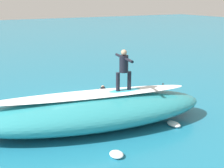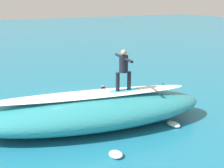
{
  "view_description": "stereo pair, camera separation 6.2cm",
  "coord_description": "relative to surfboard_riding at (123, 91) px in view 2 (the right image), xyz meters",
  "views": [
    {
      "loc": [
        4.06,
        11.24,
        4.78
      ],
      "look_at": [
        -1.75,
        0.57,
        1.11
      ],
      "focal_mm": 45.42,
      "sensor_mm": 36.0,
      "label": 1
    },
    {
      "loc": [
        4.0,
        11.26,
        4.78
      ],
      "look_at": [
        -1.75,
        0.57,
        1.11
      ],
      "focal_mm": 45.42,
      "sensor_mm": 36.0,
      "label": 2
    }
  ],
  "objects": [
    {
      "name": "surfer_riding",
      "position": [
        0.0,
        0.0,
        0.97
      ],
      "size": [
        0.63,
        1.51,
        1.6
      ],
      "rotation": [
        0.0,
        0.0,
        -0.13
      ],
      "color": "black",
      "rests_on": "surfboard_riding"
    },
    {
      "name": "foam_patch_near",
      "position": [
        -1.54,
        1.28,
        -1.22
      ],
      "size": [
        0.46,
        0.66,
        0.17
      ],
      "primitive_type": "ellipsoid",
      "rotation": [
        0.0,
        0.0,
        1.69
      ],
      "color": "white",
      "rests_on": "ground_plane"
    },
    {
      "name": "ground_plane",
      "position": [
        1.37,
        -2.22,
        -1.31
      ],
      "size": [
        120.0,
        120.0,
        0.0
      ],
      "primitive_type": "plane",
      "color": "teal"
    },
    {
      "name": "foam_patch_mid",
      "position": [
        1.53,
        2.16,
        -1.23
      ],
      "size": [
        0.44,
        0.52,
        0.16
      ],
      "primitive_type": "ellipsoid",
      "rotation": [
        0.0,
        0.0,
        1.61
      ],
      "color": "white",
      "rests_on": "ground_plane"
    },
    {
      "name": "buoy_marker",
      "position": [
        -2.75,
        -0.99,
        -1.02
      ],
      "size": [
        0.57,
        0.57,
        0.97
      ],
      "color": "red",
      "rests_on": "ground_plane"
    },
    {
      "name": "surfboard_riding",
      "position": [
        0.0,
        0.0,
        0.0
      ],
      "size": [
        1.92,
        0.77,
        0.09
      ],
      "primitive_type": "ellipsoid",
      "rotation": [
        0.0,
        0.0,
        -0.13
      ],
      "color": "#33B2D1",
      "rests_on": "wave_crest"
    },
    {
      "name": "surfer_paddling",
      "position": [
        -0.72,
        -3.17,
        -1.09
      ],
      "size": [
        0.86,
        1.55,
        0.29
      ],
      "rotation": [
        0.0,
        0.0,
        -2.0
      ],
      "color": "black",
      "rests_on": "surfboard_paddling"
    },
    {
      "name": "wave_crest",
      "position": [
        1.32,
        -0.27,
        -0.68
      ],
      "size": [
        9.63,
        4.79,
        1.26
      ],
      "primitive_type": "ellipsoid",
      "rotation": [
        0.0,
        0.0,
        -0.21
      ],
      "color": "teal",
      "rests_on": "ground_plane"
    },
    {
      "name": "surfboard_paddling",
      "position": [
        -0.77,
        -3.29,
        -1.26
      ],
      "size": [
        1.51,
        2.45,
        0.09
      ],
      "primitive_type": "ellipsoid",
      "rotation": [
        0.0,
        0.0,
        -2.0
      ],
      "color": "#EAE5C6",
      "rests_on": "ground_plane"
    },
    {
      "name": "wave_foam_lip",
      "position": [
        1.32,
        -0.27,
        -0.01
      ],
      "size": [
        7.88,
        2.62,
        0.08
      ],
      "primitive_type": "ellipsoid",
      "rotation": [
        0.0,
        0.0,
        -0.21
      ],
      "color": "white",
      "rests_on": "wave_crest"
    }
  ]
}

